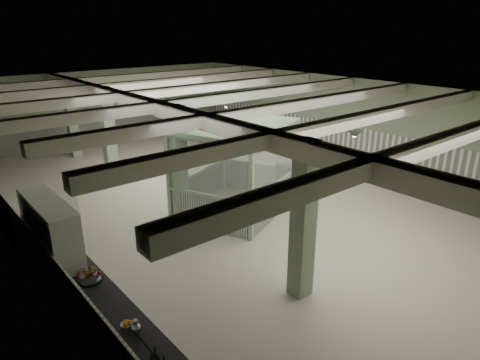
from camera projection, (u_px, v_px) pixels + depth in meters
floor at (225, 192)px, 15.60m from camera, size 20.00×20.00×0.00m
ceiling at (223, 93)px, 14.37m from camera, size 14.00×20.00×0.02m
wall_back at (106, 105)px, 22.21m from camera, size 14.00×0.02×3.60m
wall_left at (5, 191)px, 10.78m from camera, size 0.02×20.00×3.60m
wall_right at (347, 118)px, 19.19m from camera, size 0.02×20.00×3.60m
wainscot_left at (13, 229)px, 11.15m from camera, size 0.05×19.90×1.50m
wainscot_right at (345, 141)px, 19.54m from camera, size 0.05×19.90×1.50m
wainscot_back at (109, 125)px, 22.55m from camera, size 13.90×0.05×1.50m
girder at (158, 108)px, 12.94m from camera, size 0.45×19.90×0.40m
beam_a at (441, 142)px, 9.02m from camera, size 13.90×0.35×0.32m
beam_b at (344, 123)px, 10.82m from camera, size 13.90×0.35×0.32m
beam_c at (275, 109)px, 12.63m from camera, size 13.90×0.35×0.32m
beam_d at (223, 98)px, 14.43m from camera, size 13.90×0.35×0.32m
beam_e at (183, 90)px, 16.24m from camera, size 13.90×0.35×0.32m
beam_f at (151, 83)px, 18.04m from camera, size 13.90×0.35×0.32m
beam_g at (125, 78)px, 19.85m from camera, size 13.90×0.35×0.32m
column_a at (303, 221)px, 9.15m from camera, size 0.42×0.42×3.60m
column_b at (178, 165)px, 12.76m from camera, size 0.42×0.42×3.60m
column_c at (109, 134)px, 16.37m from camera, size 0.42×0.42×3.60m
column_d at (72, 118)px, 19.26m from camera, size 0.42×0.42×3.60m
hook_rail at (158, 359)px, 5.32m from camera, size 0.02×1.20×0.02m
pendant_front at (355, 134)px, 11.25m from camera, size 0.44×0.44×0.22m
pendant_mid at (226, 105)px, 15.22m from camera, size 0.44×0.44×0.22m
pendant_back at (156, 90)px, 18.83m from camera, size 0.44×0.44×0.22m
prep_counter at (110, 327)px, 7.95m from camera, size 0.86×4.94×0.91m
pitcher_near at (84, 276)px, 8.53m from camera, size 0.22×0.25×0.28m
pitcher_far at (136, 327)px, 7.11m from camera, size 0.24×0.25×0.26m
veg_colander at (89, 276)px, 8.58m from camera, size 0.54×0.54×0.23m
orange_bowl at (127, 326)px, 7.26m from camera, size 0.26×0.26×0.08m
walkin_cooler at (54, 245)px, 9.56m from camera, size 1.14×2.43×2.23m
guard_booth at (235, 154)px, 13.47m from camera, size 4.45×4.16×2.88m
filing_cabinet at (285, 182)px, 14.82m from camera, size 0.45×0.61×1.25m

